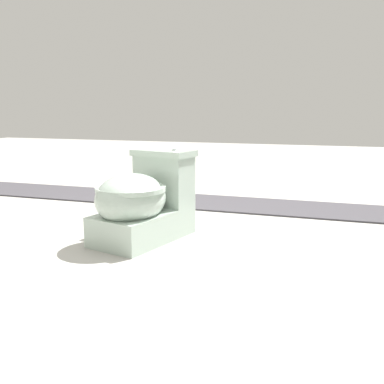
% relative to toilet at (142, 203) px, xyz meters
% --- Properties ---
extents(ground_plane, '(14.00, 14.00, 0.00)m').
position_rel_toilet_xyz_m(ground_plane, '(0.05, 0.19, -0.22)').
color(ground_plane, '#A8A59E').
extents(gravel_strip, '(0.56, 8.00, 0.01)m').
position_rel_toilet_xyz_m(gravel_strip, '(-1.09, 0.69, -0.21)').
color(gravel_strip, '#423F44').
rests_on(gravel_strip, ground).
extents(toilet, '(0.70, 0.52, 0.52)m').
position_rel_toilet_xyz_m(toilet, '(0.00, 0.00, 0.00)').
color(toilet, '#B2C6B7').
rests_on(toilet, ground).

